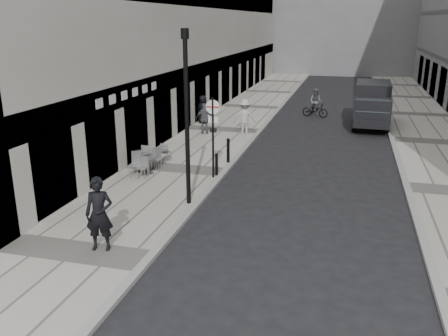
{
  "coord_description": "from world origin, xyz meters",
  "views": [
    {
      "loc": [
        4.69,
        -7.22,
        5.94
      ],
      "look_at": [
        0.95,
        6.88,
        1.4
      ],
      "focal_mm": 38.0,
      "sensor_mm": 36.0,
      "label": 1
    }
  ],
  "objects_px": {
    "sign_post": "(213,127)",
    "lamppost": "(187,110)",
    "walking_man": "(99,214)",
    "cyclist": "(315,106)",
    "panel_van": "(372,102)"
  },
  "relations": [
    {
      "from": "walking_man",
      "to": "cyclist",
      "type": "xyz_separation_m",
      "value": [
        4.01,
        20.51,
        -0.41
      ]
    },
    {
      "from": "panel_van",
      "to": "cyclist",
      "type": "xyz_separation_m",
      "value": [
        -3.38,
        1.89,
        -0.69
      ]
    },
    {
      "from": "cyclist",
      "to": "sign_post",
      "type": "bearing_deg",
      "value": -85.7
    },
    {
      "from": "sign_post",
      "to": "lamppost",
      "type": "xyz_separation_m",
      "value": [
        -0.04,
        -2.82,
        1.12
      ]
    },
    {
      "from": "walking_man",
      "to": "panel_van",
      "type": "xyz_separation_m",
      "value": [
        7.39,
        18.62,
        0.28
      ]
    },
    {
      "from": "lamppost",
      "to": "cyclist",
      "type": "bearing_deg",
      "value": 80.31
    },
    {
      "from": "lamppost",
      "to": "panel_van",
      "type": "height_order",
      "value": "lamppost"
    },
    {
      "from": "panel_van",
      "to": "cyclist",
      "type": "distance_m",
      "value": 3.94
    },
    {
      "from": "sign_post",
      "to": "panel_van",
      "type": "relative_size",
      "value": 0.58
    },
    {
      "from": "sign_post",
      "to": "lamppost",
      "type": "distance_m",
      "value": 3.04
    },
    {
      "from": "panel_van",
      "to": "sign_post",
      "type": "bearing_deg",
      "value": -115.73
    },
    {
      "from": "walking_man",
      "to": "sign_post",
      "type": "relative_size",
      "value": 0.64
    },
    {
      "from": "walking_man",
      "to": "lamppost",
      "type": "bearing_deg",
      "value": 59.78
    },
    {
      "from": "lamppost",
      "to": "cyclist",
      "type": "height_order",
      "value": "lamppost"
    },
    {
      "from": "walking_man",
      "to": "panel_van",
      "type": "height_order",
      "value": "panel_van"
    }
  ]
}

